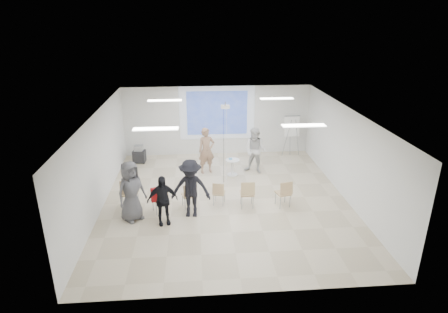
{
  "coord_description": "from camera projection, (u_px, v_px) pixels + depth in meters",
  "views": [
    {
      "loc": [
        -0.95,
        -11.13,
        5.81
      ],
      "look_at": [
        0.0,
        0.8,
        1.25
      ],
      "focal_mm": 30.0,
      "sensor_mm": 36.0,
      "label": 1
    }
  ],
  "objects": [
    {
      "name": "chair_left_mid",
      "position": [
        160.0,
        197.0,
        11.52
      ],
      "size": [
        0.58,
        0.59,
        0.92
      ],
      "rotation": [
        0.0,
        0.0,
        0.41
      ],
      "color": "tan",
      "rests_on": "floor"
    },
    {
      "name": "pedestal_table",
      "position": [
        232.0,
        166.0,
        14.3
      ],
      "size": [
        0.56,
        0.56,
        0.66
      ],
      "rotation": [
        0.0,
        0.0,
        -0.04
      ],
      "color": "silver",
      "rests_on": "floor"
    },
    {
      "name": "wall_left",
      "position": [
        97.0,
        162.0,
        11.67
      ],
      "size": [
        0.1,
        9.0,
        3.0
      ],
      "primitive_type": "cube",
      "color": "silver",
      "rests_on": "floor"
    },
    {
      "name": "fluor_panel_sw",
      "position": [
        156.0,
        129.0,
        9.9
      ],
      "size": [
        1.2,
        0.3,
        0.02
      ],
      "primitive_type": "cube",
      "color": "white",
      "rests_on": "ceiling"
    },
    {
      "name": "chair_left_inner",
      "position": [
        189.0,
        194.0,
        11.8
      ],
      "size": [
        0.5,
        0.52,
        0.86
      ],
      "rotation": [
        0.0,
        0.0,
        0.27
      ],
      "color": "tan",
      "rests_on": "floor"
    },
    {
      "name": "audience_outer",
      "position": [
        131.0,
        188.0,
        10.97
      ],
      "size": [
        1.2,
        1.18,
        2.09
      ],
      "primitive_type": "imported",
      "rotation": [
        0.0,
        0.0,
        0.74
      ],
      "color": "#56565B",
      "rests_on": "floor"
    },
    {
      "name": "player_left",
      "position": [
        206.0,
        148.0,
        14.35
      ],
      "size": [
        0.86,
        0.7,
        2.04
      ],
      "primitive_type": "imported",
      "rotation": [
        0.0,
        0.0,
        0.3
      ],
      "color": "#A07A62",
      "rests_on": "floor"
    },
    {
      "name": "chair_center",
      "position": [
        219.0,
        192.0,
        12.02
      ],
      "size": [
        0.45,
        0.48,
        0.8
      ],
      "rotation": [
        0.0,
        0.0,
        -0.23
      ],
      "color": "tan",
      "rests_on": "floor"
    },
    {
      "name": "flipchart_easel",
      "position": [
        292.0,
        126.0,
        16.0
      ],
      "size": [
        0.78,
        0.59,
        1.8
      ],
      "rotation": [
        0.0,
        0.0,
        0.03
      ],
      "color": "gray",
      "rests_on": "floor"
    },
    {
      "name": "laptop",
      "position": [
        188.0,
        194.0,
        11.9
      ],
      "size": [
        0.36,
        0.3,
        0.02
      ],
      "primitive_type": "imported",
      "rotation": [
        0.0,
        0.0,
        3.41
      ],
      "color": "black",
      "rests_on": "chair_left_inner"
    },
    {
      "name": "controller_right",
      "position": [
        250.0,
        138.0,
        14.44
      ],
      "size": [
        0.08,
        0.11,
        0.04
      ],
      "primitive_type": "cube",
      "rotation": [
        0.0,
        0.0,
        -0.48
      ],
      "color": "silver",
      "rests_on": "player_right"
    },
    {
      "name": "chair_right_inner",
      "position": [
        247.0,
        192.0,
        11.8
      ],
      "size": [
        0.45,
        0.49,
        0.94
      ],
      "rotation": [
        0.0,
        0.0,
        -0.03
      ],
      "color": "tan",
      "rests_on": "floor"
    },
    {
      "name": "chair_far_left",
      "position": [
        129.0,
        192.0,
        11.73
      ],
      "size": [
        0.53,
        0.56,
        1.01
      ],
      "rotation": [
        0.0,
        0.0,
        -0.12
      ],
      "color": "tan",
      "rests_on": "floor"
    },
    {
      "name": "player_right",
      "position": [
        255.0,
        148.0,
        14.35
      ],
      "size": [
        1.21,
        1.13,
        2.0
      ],
      "primitive_type": "imported",
      "rotation": [
        0.0,
        0.0,
        -0.48
      ],
      "color": "silver",
      "rests_on": "floor"
    },
    {
      "name": "wall_right",
      "position": [
        349.0,
        155.0,
        12.27
      ],
      "size": [
        0.1,
        9.0,
        3.0
      ],
      "primitive_type": "cube",
      "color": "silver",
      "rests_on": "floor"
    },
    {
      "name": "projection_image",
      "position": [
        217.0,
        113.0,
        16.01
      ],
      "size": [
        2.6,
        0.01,
        1.9
      ],
      "primitive_type": "cube",
      "color": "#334FAD",
      "rests_on": "wall_back"
    },
    {
      "name": "chair_right_far",
      "position": [
        284.0,
        192.0,
        11.87
      ],
      "size": [
        0.53,
        0.55,
        0.91
      ],
      "rotation": [
        0.0,
        0.0,
        0.25
      ],
      "color": "tan",
      "rests_on": "floor"
    },
    {
      "name": "floor",
      "position": [
        226.0,
        201.0,
        12.52
      ],
      "size": [
        8.0,
        9.0,
        0.1
      ],
      "primitive_type": "cube",
      "color": "beige",
      "rests_on": "ground"
    },
    {
      "name": "ceiling",
      "position": [
        226.0,
        111.0,
        11.42
      ],
      "size": [
        8.0,
        9.0,
        0.1
      ],
      "primitive_type": "cube",
      "color": "white",
      "rests_on": "wall_back"
    },
    {
      "name": "red_jacket",
      "position": [
        158.0,
        194.0,
        11.32
      ],
      "size": [
        0.47,
        0.28,
        0.44
      ],
      "primitive_type": "cube",
      "rotation": [
        0.0,
        0.0,
        0.41
      ],
      "color": "#B11518",
      "rests_on": "chair_left_mid"
    },
    {
      "name": "projection_halo",
      "position": [
        217.0,
        113.0,
        16.03
      ],
      "size": [
        3.2,
        0.01,
        2.3
      ],
      "primitive_type": "cube",
      "color": "silver",
      "rests_on": "wall_back"
    },
    {
      "name": "fluor_panel_se",
      "position": [
        304.0,
        125.0,
        10.2
      ],
      "size": [
        1.2,
        0.3,
        0.02
      ],
      "primitive_type": "cube",
      "color": "white",
      "rests_on": "ceiling"
    },
    {
      "name": "controller_left",
      "position": [
        211.0,
        137.0,
        14.49
      ],
      "size": [
        0.07,
        0.12,
        0.04
      ],
      "primitive_type": "cube",
      "rotation": [
        0.0,
        0.0,
        0.3
      ],
      "color": "white",
      "rests_on": "player_left"
    },
    {
      "name": "fluor_panel_nw",
      "position": [
        165.0,
        100.0,
        13.16
      ],
      "size": [
        1.2,
        0.3,
        0.02
      ],
      "primitive_type": "cube",
      "color": "white",
      "rests_on": "ceiling"
    },
    {
      "name": "audience_mid",
      "position": [
        191.0,
        185.0,
        11.17
      ],
      "size": [
        1.43,
        0.9,
        2.08
      ],
      "primitive_type": "imported",
      "rotation": [
        0.0,
        0.0,
        -0.13
      ],
      "color": "black",
      "rests_on": "floor"
    },
    {
      "name": "fluor_panel_ne",
      "position": [
        277.0,
        99.0,
        13.46
      ],
      "size": [
        1.2,
        0.3,
        0.02
      ],
      "primitive_type": "cube",
      "color": "white",
      "rests_on": "ceiling"
    },
    {
      "name": "ceiling_projector",
      "position": [
        225.0,
        111.0,
        12.95
      ],
      "size": [
        0.3,
        0.25,
        3.0
      ],
      "color": "white",
      "rests_on": "ceiling"
    },
    {
      "name": "audience_left",
      "position": [
        162.0,
        197.0,
        10.79
      ],
      "size": [
        1.12,
        0.82,
        1.75
      ],
      "primitive_type": "imported",
      "rotation": [
        0.0,
        0.0,
        0.22
      ],
      "color": "black",
      "rests_on": "floor"
    },
    {
      "name": "av_cart",
      "position": [
        139.0,
        155.0,
        15.55
      ],
      "size": [
        0.54,
        0.45,
        0.75
      ],
      "rotation": [
        0.0,
        0.0,
        -0.11
      ],
      "color": "black",
      "rests_on": "floor"
    },
    {
      "name": "wall_back",
      "position": [
        217.0,
        120.0,
        16.21
      ],
      "size": [
        8.0,
        0.1,
        3.0
      ],
      "primitive_type": "cube",
      "color": "silver",
      "rests_on": "floor"
    }
  ]
}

